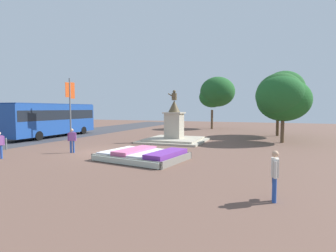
{
  "coord_description": "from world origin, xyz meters",
  "views": [
    {
      "loc": [
        10.63,
        -15.36,
        3.06
      ],
      "look_at": [
        3.55,
        3.23,
        1.72
      ],
      "focal_mm": 28.0,
      "sensor_mm": 36.0,
      "label": 1
    }
  ],
  "objects_px": {
    "banner_pole": "(70,106)",
    "pedestrian_with_handbag": "(275,173)",
    "kerb_bollard_mid_a": "(6,144)",
    "city_bus": "(53,118)",
    "statue_monument": "(174,132)",
    "pedestrian_crossing_plaza": "(72,139)",
    "flower_planter": "(143,155)"
  },
  "relations": [
    {
      "from": "banner_pole",
      "to": "pedestrian_with_handbag",
      "type": "distance_m",
      "value": 20.96
    },
    {
      "from": "statue_monument",
      "to": "kerb_bollard_mid_a",
      "type": "distance_m",
      "value": 13.46
    },
    {
      "from": "city_bus",
      "to": "pedestrian_with_handbag",
      "type": "relative_size",
      "value": 6.58
    },
    {
      "from": "pedestrian_with_handbag",
      "to": "kerb_bollard_mid_a",
      "type": "distance_m",
      "value": 18.88
    },
    {
      "from": "pedestrian_with_handbag",
      "to": "city_bus",
      "type": "bearing_deg",
      "value": 149.78
    },
    {
      "from": "kerb_bollard_mid_a",
      "to": "statue_monument",
      "type": "bearing_deg",
      "value": 41.86
    },
    {
      "from": "flower_planter",
      "to": "banner_pole",
      "type": "height_order",
      "value": "banner_pole"
    },
    {
      "from": "statue_monument",
      "to": "city_bus",
      "type": "xyz_separation_m",
      "value": [
        -13.54,
        -0.84,
        1.11
      ]
    },
    {
      "from": "flower_planter",
      "to": "pedestrian_with_handbag",
      "type": "distance_m",
      "value": 8.68
    },
    {
      "from": "city_bus",
      "to": "pedestrian_with_handbag",
      "type": "bearing_deg",
      "value": -30.22
    },
    {
      "from": "pedestrian_with_handbag",
      "to": "kerb_bollard_mid_a",
      "type": "bearing_deg",
      "value": 165.95
    },
    {
      "from": "city_bus",
      "to": "kerb_bollard_mid_a",
      "type": "xyz_separation_m",
      "value": [
        3.52,
        -8.14,
        -1.58
      ]
    },
    {
      "from": "pedestrian_crossing_plaza",
      "to": "statue_monument",
      "type": "bearing_deg",
      "value": 61.26
    },
    {
      "from": "banner_pole",
      "to": "city_bus",
      "type": "height_order",
      "value": "banner_pole"
    },
    {
      "from": "statue_monument",
      "to": "kerb_bollard_mid_a",
      "type": "height_order",
      "value": "statue_monument"
    },
    {
      "from": "pedestrian_crossing_plaza",
      "to": "kerb_bollard_mid_a",
      "type": "relative_size",
      "value": 1.89
    },
    {
      "from": "banner_pole",
      "to": "flower_planter",
      "type": "bearing_deg",
      "value": -29.52
    },
    {
      "from": "flower_planter",
      "to": "statue_monument",
      "type": "xyz_separation_m",
      "value": [
        -1.1,
        8.73,
        0.67
      ]
    },
    {
      "from": "banner_pole",
      "to": "pedestrian_crossing_plaza",
      "type": "height_order",
      "value": "banner_pole"
    },
    {
      "from": "flower_planter",
      "to": "pedestrian_with_handbag",
      "type": "height_order",
      "value": "pedestrian_with_handbag"
    },
    {
      "from": "statue_monument",
      "to": "pedestrian_with_handbag",
      "type": "xyz_separation_m",
      "value": [
        8.29,
        -13.56,
        0.03
      ]
    },
    {
      "from": "banner_pole",
      "to": "pedestrian_with_handbag",
      "type": "relative_size",
      "value": 3.49
    },
    {
      "from": "statue_monument",
      "to": "banner_pole",
      "type": "bearing_deg",
      "value": -163.98
    },
    {
      "from": "statue_monument",
      "to": "pedestrian_crossing_plaza",
      "type": "height_order",
      "value": "statue_monument"
    },
    {
      "from": "flower_planter",
      "to": "kerb_bollard_mid_a",
      "type": "relative_size",
      "value": 6.05
    },
    {
      "from": "city_bus",
      "to": "kerb_bollard_mid_a",
      "type": "distance_m",
      "value": 9.0
    },
    {
      "from": "flower_planter",
      "to": "pedestrian_with_handbag",
      "type": "xyz_separation_m",
      "value": [
        7.19,
        -4.83,
        0.69
      ]
    },
    {
      "from": "flower_planter",
      "to": "pedestrian_with_handbag",
      "type": "bearing_deg",
      "value": -33.89
    },
    {
      "from": "pedestrian_crossing_plaza",
      "to": "pedestrian_with_handbag",
      "type": "bearing_deg",
      "value": -22.38
    },
    {
      "from": "pedestrian_with_handbag",
      "to": "banner_pole",
      "type": "bearing_deg",
      "value": 148.67
    },
    {
      "from": "city_bus",
      "to": "pedestrian_with_handbag",
      "type": "distance_m",
      "value": 25.29
    },
    {
      "from": "banner_pole",
      "to": "city_bus",
      "type": "xyz_separation_m",
      "value": [
        -4.04,
        1.88,
        -1.28
      ]
    }
  ]
}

